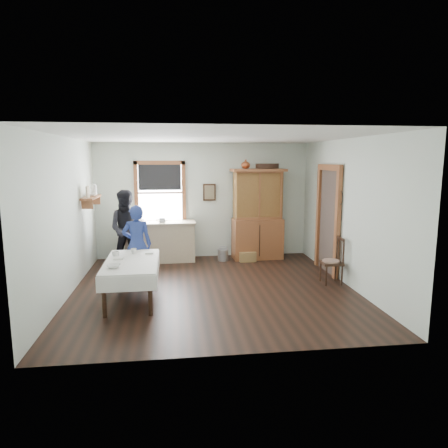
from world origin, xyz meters
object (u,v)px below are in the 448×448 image
object	(u,v)px
pail	(223,255)
figure_dark	(128,232)
spindle_chair	(332,261)
wicker_basket	(247,256)
dining_table	(132,280)
work_counter	(160,242)
china_hutch	(258,214)
woman_blue	(137,247)

from	to	relation	value
pail	figure_dark	distance (m)	2.22
spindle_chair	pail	xyz separation A→B (m)	(-1.81, 1.96, -0.31)
wicker_basket	dining_table	bearing A→B (deg)	-136.00
work_counter	figure_dark	distance (m)	0.88
pail	figure_dark	xyz separation A→B (m)	(-2.09, -0.34, 0.65)
work_counter	figure_dark	xyz separation A→B (m)	(-0.66, -0.48, 0.32)
work_counter	pail	world-z (taller)	work_counter
china_hutch	spindle_chair	size ratio (longest dim) A/B	2.39
china_hutch	woman_blue	distance (m)	3.12
china_hutch	figure_dark	xyz separation A→B (m)	(-2.92, -0.48, -0.27)
wicker_basket	work_counter	bearing A→B (deg)	172.53
woman_blue	figure_dark	bearing A→B (deg)	-74.75
woman_blue	china_hutch	bearing A→B (deg)	-147.27
spindle_chair	figure_dark	size ratio (longest dim) A/B	0.57
work_counter	spindle_chair	xyz separation A→B (m)	(3.24, -2.10, -0.02)
pail	work_counter	bearing A→B (deg)	174.25
china_hutch	wicker_basket	distance (m)	1.02
china_hutch	work_counter	bearing A→B (deg)	177.41
dining_table	figure_dark	world-z (taller)	figure_dark
wicker_basket	woman_blue	xyz separation A→B (m)	(-2.35, -1.36, 0.58)
dining_table	pail	world-z (taller)	dining_table
work_counter	pail	distance (m)	1.47
pail	china_hutch	bearing A→B (deg)	9.86
spindle_chair	woman_blue	world-z (taller)	woman_blue
china_hutch	pail	xyz separation A→B (m)	(-0.83, -0.14, -0.92)
dining_table	wicker_basket	size ratio (longest dim) A/B	4.42
spindle_chair	woman_blue	bearing A→B (deg)	175.59
china_hutch	spindle_chair	bearing A→B (deg)	-67.59
wicker_basket	figure_dark	distance (m)	2.73
woman_blue	spindle_chair	bearing A→B (deg)	173.62
pail	wicker_basket	size ratio (longest dim) A/B	0.70
china_hutch	figure_dark	bearing A→B (deg)	-173.21
work_counter	pail	bearing A→B (deg)	-7.09
work_counter	woman_blue	distance (m)	1.68
work_counter	woman_blue	size ratio (longest dim) A/B	1.16
pail	wicker_basket	distance (m)	0.56
spindle_chair	woman_blue	distance (m)	3.66
figure_dark	dining_table	bearing A→B (deg)	-80.87
china_hutch	figure_dark	distance (m)	2.98
spindle_chair	figure_dark	bearing A→B (deg)	160.66
work_counter	woman_blue	bearing A→B (deg)	-104.41
figure_dark	china_hutch	bearing A→B (deg)	10.98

